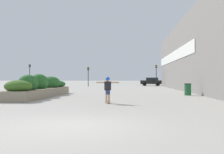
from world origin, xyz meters
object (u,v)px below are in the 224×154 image
at_px(skateboarder, 108,87).
at_px(car_leftmost, 208,81).
at_px(traffic_light_left, 88,73).
at_px(car_center_left, 151,81).
at_px(skateboard, 108,102).
at_px(trash_bin, 188,89).
at_px(car_center_right, 47,81).
at_px(traffic_light_far_left, 30,72).
at_px(traffic_light_right, 156,72).

xyz_separation_m(skateboarder, car_leftmost, (15.52, 34.51, -0.05)).
bearing_deg(traffic_light_left, car_leftmost, 17.91).
bearing_deg(skateboarder, car_center_left, 66.01).
xyz_separation_m(skateboard, car_center_left, (4.97, 33.27, 0.72)).
distance_m(skateboarder, trash_bin, 8.90).
bearing_deg(skateboarder, car_leftmost, 50.29).
height_order(trash_bin, car_center_left, car_center_left).
height_order(car_center_right, traffic_light_far_left, traffic_light_far_left).
distance_m(skateboard, trash_bin, 8.90).
bearing_deg(traffic_light_far_left, trash_bin, -44.50).
bearing_deg(car_center_left, traffic_light_far_left, 103.70).
bearing_deg(skateboard, car_center_right, 98.38).
bearing_deg(traffic_light_left, car_center_right, 150.61).
bearing_deg(car_leftmost, traffic_light_right, -58.34).
height_order(skateboard, car_leftmost, car_leftmost).
bearing_deg(skateboarder, traffic_light_far_left, 104.13).
distance_m(car_center_left, traffic_light_right, 5.28).
bearing_deg(skateboarder, skateboard, 67.39).
height_order(skateboarder, traffic_light_left, traffic_light_left).
distance_m(trash_bin, traffic_light_left, 23.81).
xyz_separation_m(car_center_right, traffic_light_far_left, (-1.66, -4.25, 1.71)).
relative_size(skateboarder, traffic_light_right, 0.37).
xyz_separation_m(trash_bin, traffic_light_far_left, (-21.70, 21.32, 2.06)).
relative_size(car_center_left, traffic_light_far_left, 1.05).
xyz_separation_m(trash_bin, traffic_light_left, (-11.50, 20.77, 1.73)).
height_order(trash_bin, car_leftmost, car_leftmost).
relative_size(trash_bin, traffic_light_left, 0.29).
bearing_deg(traffic_light_left, traffic_light_right, 3.32).
xyz_separation_m(car_center_left, traffic_light_right, (0.42, -5.01, 1.61)).
relative_size(trash_bin, car_center_right, 0.20).
distance_m(car_leftmost, traffic_light_far_left, 32.21).
distance_m(car_leftmost, car_center_left, 10.62).
bearing_deg(trash_bin, traffic_light_right, 90.79).
xyz_separation_m(car_leftmost, traffic_light_far_left, (-31.53, -6.35, 1.69)).
bearing_deg(car_center_right, skateboarder, 23.87).
bearing_deg(car_leftmost, skateboard, -24.22).
bearing_deg(traffic_light_right, traffic_light_left, -176.68).
bearing_deg(car_center_right, skateboard, 23.87).
distance_m(trash_bin, traffic_light_far_left, 30.49).
bearing_deg(traffic_light_right, skateboard, -100.80).
height_order(skateboarder, trash_bin, skateboarder).
bearing_deg(car_leftmost, skateboarder, -24.22).
distance_m(car_leftmost, traffic_light_right, 12.00).
bearing_deg(car_leftmost, car_center_left, -83.34).
xyz_separation_m(skateboard, trash_bin, (5.69, 6.84, 0.40)).
relative_size(car_leftmost, car_center_left, 1.16).
height_order(car_leftmost, traffic_light_left, traffic_light_left).
relative_size(skateboarder, traffic_light_far_left, 0.35).
bearing_deg(trash_bin, traffic_light_far_left, 135.50).
xyz_separation_m(car_center_left, car_center_right, (-19.32, -0.86, 0.02)).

